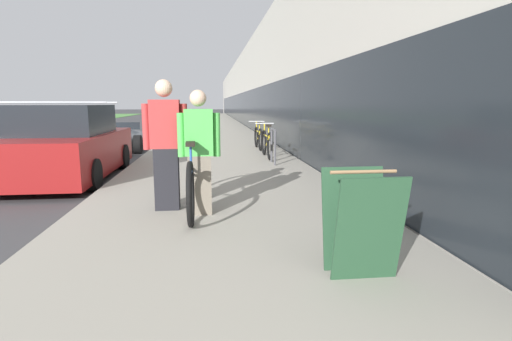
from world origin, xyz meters
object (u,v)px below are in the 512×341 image
Objects in this scene: cruiser_bike_nearest at (267,143)px; vintage_roadster_curbside at (121,138)px; person_rider at (199,153)px; sandwich_board_sign at (361,223)px; tandem_bicycle at (193,179)px; parked_sedan_curbside at (65,146)px; cruiser_bike_middle at (258,137)px; bike_rack_hoop at (273,142)px; person_bystander at (166,145)px.

vintage_roadster_curbside is (-4.56, 3.63, -0.13)m from cruiser_bike_nearest.
person_rider is 5.67m from cruiser_bike_nearest.
person_rider is at bearing 123.91° from sandwich_board_sign.
tandem_bicycle is at bearing -72.14° from vintage_roadster_curbside.
sandwich_board_sign is 7.11m from parked_sedan_curbside.
cruiser_bike_nearest is 1.02× the size of cruiser_bike_middle.
cruiser_bike_middle is 0.41× the size of parked_sedan_curbside.
bike_rack_hoop is at bearing -90.34° from cruiser_bike_middle.
cruiser_bike_nearest is at bearing 89.90° from bike_rack_hoop.
vintage_roadster_curbside is at bearing 161.00° from cruiser_bike_middle.
person_rider is at bearing -51.23° from parked_sedan_curbside.
person_bystander is 2.07× the size of bike_rack_hoop.
cruiser_bike_nearest is at bearing 87.99° from sandwich_board_sign.
sandwich_board_sign is (1.39, -2.07, -0.36)m from person_rider.
parked_sedan_curbside is (-4.54, -1.81, 0.18)m from cruiser_bike_nearest.
bike_rack_hoop is 6.35m from sandwich_board_sign.
cruiser_bike_nearest is 5.83m from vintage_roadster_curbside.
bike_rack_hoop is (2.10, 3.98, -0.37)m from person_bystander.
bike_rack_hoop is 0.48× the size of cruiser_bike_middle.
bike_rack_hoop is at bearing -90.10° from cruiser_bike_nearest.
person_bystander is at bearing -53.63° from parked_sedan_curbside.
cruiser_bike_middle is at bearing 73.51° from person_bystander.
parked_sedan_curbside is at bearing -171.58° from bike_rack_hoop.
sandwich_board_sign is 0.22× the size of vintage_roadster_curbside.
person_rider is 4.63m from parked_sedan_curbside.
tandem_bicycle is at bearing -103.88° from cruiser_bike_middle.
sandwich_board_sign is (-0.28, -9.53, 0.08)m from cruiser_bike_middle.
sandwich_board_sign reaches higher than vintage_roadster_curbside.
cruiser_bike_nearest is at bearing -90.47° from cruiser_bike_middle.
cruiser_bike_middle is at bearing 77.39° from person_rider.
person_bystander reaches higher than person_rider.
sandwich_board_sign is at bearing -92.01° from cruiser_bike_nearest.
person_rider is at bearing -111.11° from bike_rack_hoop.
cruiser_bike_nearest is 0.42× the size of parked_sedan_curbside.
vintage_roadster_curbside is (-2.46, 8.75, -0.63)m from person_bystander.
tandem_bicycle is 3.02× the size of bike_rack_hoop.
tandem_bicycle is 4.32m from parked_sedan_curbside.
parked_sedan_curbside reaches higher than vintage_roadster_curbside.
bike_rack_hoop is at bearing 68.89° from person_rider.
tandem_bicycle is 5.39m from cruiser_bike_nearest.
cruiser_bike_nearest is at bearing 73.02° from person_rider.
sandwich_board_sign is at bearing -56.09° from person_rider.
person_rider is 0.89× the size of cruiser_bike_nearest.
cruiser_bike_nearest is 4.90m from parked_sedan_curbside.
vintage_roadster_curbside is (-4.58, 1.58, -0.12)m from cruiser_bike_middle.
tandem_bicycle is 4.33m from bike_rack_hoop.
parked_sedan_curbside reaches higher than sandwich_board_sign.
bike_rack_hoop is 6.60m from vintage_roadster_curbside.
person_bystander is at bearing -117.84° from bike_rack_hoop.
cruiser_bike_middle is 9.53m from sandwich_board_sign.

